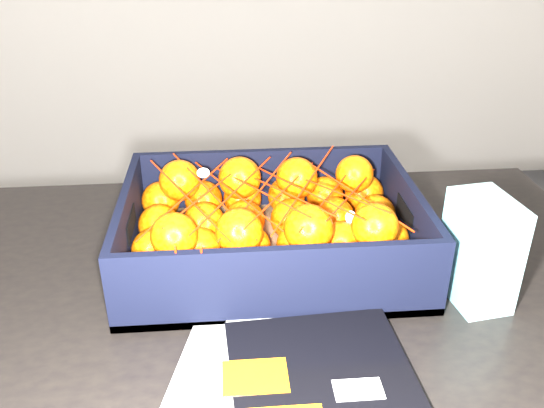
{
  "coord_description": "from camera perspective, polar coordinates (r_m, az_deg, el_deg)",
  "views": [
    {
      "loc": [
        0.1,
        -0.89,
        1.25
      ],
      "look_at": [
        0.16,
        -0.15,
        0.86
      ],
      "focal_mm": 38.26,
      "sensor_mm": 36.0,
      "label": 1
    }
  ],
  "objects": [
    {
      "name": "magazine_stack",
      "position": [
        0.68,
        2.48,
        -18.97
      ],
      "size": [
        0.33,
        0.32,
        0.02
      ],
      "color": "#B6B6B2",
      "rests_on": "table"
    },
    {
      "name": "produce_crate",
      "position": [
        0.9,
        -0.16,
        -3.38
      ],
      "size": [
        0.45,
        0.33,
        0.12
      ],
      "color": "brown",
      "rests_on": "table"
    },
    {
      "name": "table",
      "position": [
        0.9,
        -2.75,
        -14.28
      ],
      "size": [
        1.2,
        0.81,
        0.75
      ],
      "color": "black",
      "rests_on": "ground"
    },
    {
      "name": "clementine_heap",
      "position": [
        0.89,
        -0.17,
        -2.02
      ],
      "size": [
        0.43,
        0.31,
        0.12
      ],
      "color": "#F65E05",
      "rests_on": "produce_crate"
    },
    {
      "name": "mesh_net",
      "position": [
        0.86,
        -0.53,
        0.86
      ],
      "size": [
        0.37,
        0.3,
        0.09
      ],
      "color": "red",
      "rests_on": "clementine_heap"
    },
    {
      "name": "retail_carton",
      "position": [
        0.84,
        19.8,
        -4.35
      ],
      "size": [
        0.08,
        0.11,
        0.15
      ],
      "primitive_type": "cube",
      "rotation": [
        0.0,
        0.0,
        0.15
      ],
      "color": "white",
      "rests_on": "table"
    }
  ]
}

